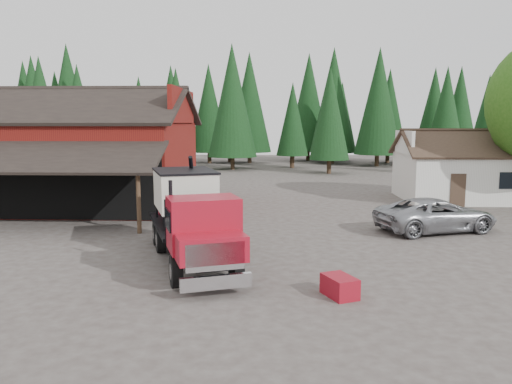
{
  "coord_description": "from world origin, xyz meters",
  "views": [
    {
      "loc": [
        0.51,
        -19.93,
        4.95
      ],
      "look_at": [
        -0.32,
        2.99,
        1.8
      ],
      "focal_mm": 35.0,
      "sensor_mm": 36.0,
      "label": 1
    }
  ],
  "objects": [
    {
      "name": "farmhouse",
      "position": [
        13.0,
        13.0,
        1.67
      ],
      "size": [
        8.6,
        6.42,
        4.65
      ],
      "color": "silver",
      "rests_on": "ground"
    },
    {
      "name": "silver_car",
      "position": [
        8.0,
        3.0,
        0.77
      ],
      "size": [
        6.09,
        4.18,
        1.55
      ],
      "primitive_type": "imported",
      "rotation": [
        0.0,
        0.0,
        1.89
      ],
      "color": "#9C9EA4",
      "rests_on": "ground"
    },
    {
      "name": "near_pine_b",
      "position": [
        6.0,
        30.0,
        5.89
      ],
      "size": [
        3.96,
        3.96,
        10.4
      ],
      "color": "#382619",
      "rests_on": "ground"
    },
    {
      "name": "ground",
      "position": [
        0.0,
        0.0,
        0.0
      ],
      "size": [
        120.0,
        120.0,
        0.0
      ],
      "primitive_type": "plane",
      "color": "#413733",
      "rests_on": "ground"
    },
    {
      "name": "near_pine_a",
      "position": [
        -22.0,
        28.0,
        6.39
      ],
      "size": [
        4.4,
        4.4,
        11.4
      ],
      "color": "#382619",
      "rests_on": "ground"
    },
    {
      "name": "red_barn",
      "position": [
        -11.0,
        9.9,
        2.69
      ],
      "size": [
        12.8,
        13.63,
        7.18
      ],
      "color": "maroon",
      "rests_on": "ground"
    },
    {
      "name": "conifer_backdrop",
      "position": [
        0.0,
        42.0,
        0.0
      ],
      "size": [
        76.0,
        16.0,
        16.0
      ],
      "primitive_type": null,
      "color": "black",
      "rests_on": "ground"
    },
    {
      "name": "equip_box",
      "position": [
        2.42,
        -6.0,
        0.3
      ],
      "size": [
        1.09,
        1.29,
        0.6
      ],
      "primitive_type": "cube",
      "rotation": [
        0.0,
        0.0,
        0.43
      ],
      "color": "maroon",
      "rests_on": "ground"
    },
    {
      "name": "near_pine_d",
      "position": [
        -4.0,
        34.0,
        7.39
      ],
      "size": [
        5.28,
        5.28,
        13.4
      ],
      "color": "#382619",
      "rests_on": "ground"
    },
    {
      "name": "feed_truck",
      "position": [
        -2.44,
        -2.45,
        1.74
      ],
      "size": [
        4.73,
        8.49,
        3.71
      ],
      "rotation": [
        0.0,
        0.0,
        0.33
      ],
      "color": "black",
      "rests_on": "ground"
    }
  ]
}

